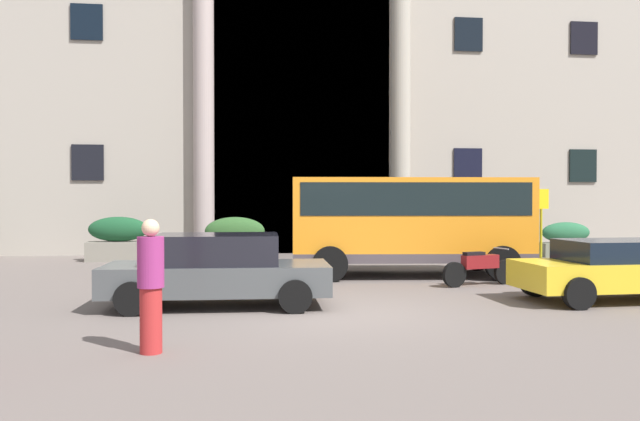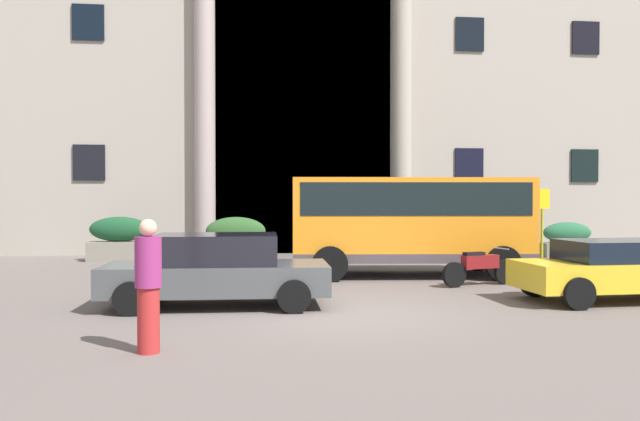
% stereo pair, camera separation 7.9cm
% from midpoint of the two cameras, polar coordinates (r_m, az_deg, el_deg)
% --- Properties ---
extents(ground_plane, '(80.00, 64.00, 0.12)m').
position_cam_midpoint_polar(ground_plane, '(11.96, 1.44, -9.36)').
color(ground_plane, '#635954').
extents(office_building_facade, '(42.09, 9.63, 15.49)m').
position_cam_midpoint_polar(office_building_facade, '(29.70, -3.55, 12.05)').
color(office_building_facade, '#9F968A').
rests_on(office_building_facade, ground_plane).
extents(orange_minibus, '(6.47, 3.20, 2.64)m').
position_cam_midpoint_polar(orange_minibus, '(17.74, 7.99, -0.60)').
color(orange_minibus, orange).
rests_on(orange_minibus, ground_plane).
extents(bus_stop_sign, '(0.44, 0.08, 2.38)m').
position_cam_midpoint_polar(bus_stop_sign, '(20.80, 19.04, -0.68)').
color(bus_stop_sign, '#A09B16').
rests_on(bus_stop_sign, ground_plane).
extents(hedge_planter_far_east, '(1.52, 0.70, 1.69)m').
position_cam_midpoint_polar(hedge_planter_far_east, '(22.95, 5.71, -2.14)').
color(hedge_planter_far_east, '#6C6356').
rests_on(hedge_planter_far_east, ground_plane).
extents(hedge_planter_entrance_right, '(1.89, 0.72, 1.24)m').
position_cam_midpoint_polar(hedge_planter_entrance_right, '(25.04, 20.97, -2.43)').
color(hedge_planter_entrance_right, '#686C58').
rests_on(hedge_planter_entrance_right, ground_plane).
extents(hedge_planter_east, '(2.14, 0.76, 1.46)m').
position_cam_midpoint_polar(hedge_planter_east, '(22.53, -7.31, -2.48)').
color(hedge_planter_east, slate).
rests_on(hedge_planter_east, ground_plane).
extents(hedge_planter_west, '(2.04, 0.76, 1.48)m').
position_cam_midpoint_polar(hedge_planter_west, '(22.76, -17.12, -2.46)').
color(hedge_planter_west, gray).
rests_on(hedge_planter_west, ground_plane).
extents(parked_hatchback_near, '(4.17, 2.04, 1.25)m').
position_cam_midpoint_polar(parked_hatchback_near, '(14.66, 24.88, -4.68)').
color(parked_hatchback_near, gold).
rests_on(parked_hatchback_near, ground_plane).
extents(parked_coupe_end, '(4.37, 2.12, 1.41)m').
position_cam_midpoint_polar(parked_coupe_end, '(12.82, -8.89, -5.15)').
color(parked_coupe_end, '#464A4C').
rests_on(parked_coupe_end, ground_plane).
extents(scooter_by_planter, '(2.03, 0.77, 0.89)m').
position_cam_midpoint_polar(scooter_by_planter, '(16.06, 13.91, -4.83)').
color(scooter_by_planter, black).
rests_on(scooter_by_planter, ground_plane).
extents(motorcycle_far_end, '(1.93, 0.64, 0.89)m').
position_cam_midpoint_polar(motorcycle_far_end, '(17.41, 24.82, -4.45)').
color(motorcycle_far_end, black).
rests_on(motorcycle_far_end, ground_plane).
extents(pedestrian_woman_with_bag, '(0.36, 0.36, 1.83)m').
position_cam_midpoint_polar(pedestrian_woman_with_bag, '(9.16, -14.61, -6.35)').
color(pedestrian_woman_with_bag, '#AA2727').
rests_on(pedestrian_woman_with_bag, ground_plane).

